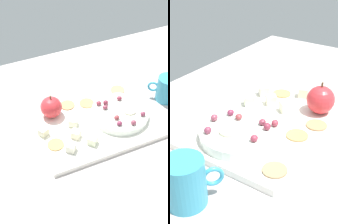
{
  "view_description": "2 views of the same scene",
  "coord_description": "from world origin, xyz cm",
  "views": [
    {
      "loc": [
        35.26,
        73.06,
        82.08
      ],
      "look_at": [
        2.53,
        0.7,
        9.03
      ],
      "focal_mm": 54.13,
      "sensor_mm": 36.0,
      "label": 1
    },
    {
      "loc": [
        -56.93,
        -31.83,
        46.67
      ],
      "look_at": [
        -1.99,
        5.54,
        8.92
      ],
      "focal_mm": 52.06,
      "sensor_mm": 36.0,
      "label": 2
    }
  ],
  "objects": [
    {
      "name": "grape_2",
      "position": [
        -4.77,
        1.4,
        8.97
      ],
      "size": [
        1.74,
        1.56,
        1.4
      ],
      "primitive_type": "ellipsoid",
      "color": "#873447",
      "rests_on": "serving_dish"
    },
    {
      "name": "cheese_cube_0",
      "position": [
        4.63,
        11.57,
        7.32
      ],
      "size": [
        3.66,
        3.66,
        2.59
      ],
      "primitive_type": "cube",
      "rotation": [
        0.0,
        0.0,
        0.73
      ],
      "color": "#EBF3C6",
      "rests_on": "platter"
    },
    {
      "name": "apple_whole",
      "position": [
        11.47,
        -5.31,
        9.54
      ],
      "size": [
        7.04,
        7.04,
        7.04
      ],
      "primitive_type": "sphere",
      "color": "red",
      "rests_on": "platter"
    },
    {
      "name": "platter",
      "position": [
        -0.14,
        3.59,
        5.21
      ],
      "size": [
        38.63,
        28.24,
        1.62
      ],
      "primitive_type": "cube",
      "color": "white",
      "rests_on": "table"
    },
    {
      "name": "grape_4",
      "position": [
        -5.37,
        9.9,
        8.98
      ],
      "size": [
        1.74,
        1.56,
        1.42
      ],
      "primitive_type": "ellipsoid",
      "color": "#852E4B",
      "rests_on": "serving_dish"
    },
    {
      "name": "cheese_cube_3",
      "position": [
        16.89,
        2.1,
        7.32
      ],
      "size": [
        3.44,
        3.44,
        2.59
      ],
      "primitive_type": "cube",
      "rotation": [
        0.0,
        0.0,
        0.43
      ],
      "color": "#F0E9BF",
      "rests_on": "platter"
    },
    {
      "name": "cup",
      "position": [
        -28.59,
        1.55,
        8.94
      ],
      "size": [
        9.27,
        8.23,
        9.07
      ],
      "color": "teal",
      "rests_on": "table"
    },
    {
      "name": "grape_7",
      "position": [
        -5.85,
        7.16,
        8.98
      ],
      "size": [
        1.74,
        1.56,
        1.41
      ],
      "primitive_type": "ellipsoid",
      "color": "#9A3A40",
      "rests_on": "serving_dish"
    },
    {
      "name": "grape_6",
      "position": [
        -5.89,
        -0.57,
        9.07
      ],
      "size": [
        1.74,
        1.56,
        1.6
      ],
      "primitive_type": "ellipsoid",
      "color": "maroon",
      "rests_on": "serving_dish"
    },
    {
      "name": "grape_1",
      "position": [
        -9.46,
        11.43,
        9.06
      ],
      "size": [
        1.74,
        1.56,
        1.58
      ],
      "primitive_type": "ellipsoid",
      "color": "#8F3F51",
      "rests_on": "serving_dish"
    },
    {
      "name": "table",
      "position": [
        0.0,
        0.0,
        2.2
      ],
      "size": [
        133.73,
        84.98,
        4.4
      ],
      "primitive_type": "cube",
      "color": "#BAAFAD",
      "rests_on": "ground"
    },
    {
      "name": "grape_3",
      "position": [
        -3.66,
        -1.22,
        9.04
      ],
      "size": [
        1.74,
        1.56,
        1.53
      ],
      "primitive_type": "ellipsoid",
      "color": "#9B3545",
      "rests_on": "serving_dish"
    },
    {
      "name": "cracker_2",
      "position": [
        -14.5,
        -7.76,
        6.22
      ],
      "size": [
        4.95,
        4.95,
        0.4
      ],
      "primitive_type": "cylinder",
      "color": "tan",
      "rests_on": "platter"
    },
    {
      "name": "cheese_cube_1",
      "position": [
        11.59,
        11.53,
        7.32
      ],
      "size": [
        3.67,
        3.67,
        2.59
      ],
      "primitive_type": "cube",
      "rotation": [
        0.0,
        0.0,
        0.8
      ],
      "color": "silver",
      "rests_on": "platter"
    },
    {
      "name": "cracker_3",
      "position": [
        -1.43,
        -5.74,
        6.22
      ],
      "size": [
        4.95,
        4.95,
        0.4
      ],
      "primitive_type": "cylinder",
      "color": "tan",
      "rests_on": "platter"
    },
    {
      "name": "cheese_cube_2",
      "position": [
        6.91,
        2.0,
        7.32
      ],
      "size": [
        3.64,
        3.64,
        2.59
      ],
      "primitive_type": "cube",
      "rotation": [
        0.0,
        0.0,
        0.92
      ],
      "color": "#F3F1C9",
      "rests_on": "platter"
    },
    {
      "name": "cracker_0",
      "position": [
        15.01,
        7.64,
        6.22
      ],
      "size": [
        4.95,
        4.95,
        0.4
      ],
      "primitive_type": "cylinder",
      "color": "tan",
      "rests_on": "platter"
    },
    {
      "name": "apple_slice_0",
      "position": [
        -11.41,
        5.55,
        8.57
      ],
      "size": [
        4.41,
        4.41,
        0.6
      ],
      "primitive_type": "cylinder",
      "color": "beige",
      "rests_on": "serving_dish"
    },
    {
      "name": "cracker_1",
      "position": [
        5.0,
        -7.52,
        6.22
      ],
      "size": [
        4.95,
        4.95,
        0.4
      ],
      "primitive_type": "cylinder",
      "color": "tan",
      "rests_on": "platter"
    },
    {
      "name": "grape_5",
      "position": [
        -14.23,
        9.2,
        9.03
      ],
      "size": [
        1.74,
        1.56,
        1.51
      ],
      "primitive_type": "ellipsoid",
      "color": "#85364D",
      "rests_on": "serving_dish"
    },
    {
      "name": "cheese_cube_4",
      "position": [
        8.14,
        7.01,
        7.32
      ],
      "size": [
        3.67,
        3.67,
        2.59
      ],
      "primitive_type": "cube",
      "rotation": [
        0.0,
        0.0,
        0.77
      ],
      "color": "#F7ECCA",
      "rests_on": "platter"
    },
    {
      "name": "apple_stem",
      "position": [
        11.47,
        -5.31,
        13.66
      ],
      "size": [
        0.5,
        0.5,
        1.2
      ],
      "primitive_type": "cylinder",
      "color": "brown",
      "rests_on": "apple_whole"
    },
    {
      "name": "serving_dish",
      "position": [
        -8.7,
        4.34,
        7.15
      ],
      "size": [
        18.68,
        18.68,
        2.25
      ],
      "primitive_type": "cylinder",
      "color": "white",
      "rests_on": "platter"
    },
    {
      "name": "grape_0",
      "position": [
        -11.13,
        -0.71,
        8.98
      ],
      "size": [
        1.74,
        1.56,
        1.41
      ],
      "primitive_type": "ellipsoid",
      "color": "#8F3043",
      "rests_on": "serving_dish"
    }
  ]
}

